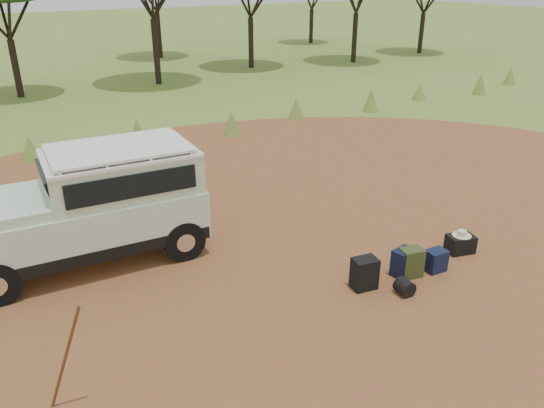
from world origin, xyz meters
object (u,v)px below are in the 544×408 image
walking_staff (65,359)px  backpack_navy (403,262)px  duffel_navy (436,261)px  hard_case (460,244)px  backpack_olive (411,263)px  safari_vehicle (92,209)px  backpack_black (364,274)px

walking_staff → backpack_navy: 5.71m
duffel_navy → hard_case: duffel_navy is taller
backpack_olive → hard_case: size_ratio=1.09×
safari_vehicle → backpack_black: (3.58, -3.36, -0.74)m
safari_vehicle → duffel_navy: size_ratio=10.91×
backpack_navy → backpack_olive: 0.13m
hard_case → backpack_navy: bearing=-163.5°
walking_staff → backpack_black: walking_staff is taller
safari_vehicle → backpack_navy: (4.44, -3.40, -0.77)m
walking_staff → backpack_olive: (5.78, 0.07, -0.49)m
backpack_olive → duffel_navy: (0.52, -0.10, -0.06)m
safari_vehicle → hard_case: safari_vehicle is taller
backpack_navy → hard_case: size_ratio=1.02×
hard_case → safari_vehicle: bearing=165.8°
walking_staff → backpack_navy: bearing=-54.7°
backpack_black → backpack_olive: (0.95, -0.13, -0.01)m
walking_staff → hard_case: size_ratio=3.26×
duffel_navy → hard_case: (0.93, 0.24, -0.03)m
backpack_olive → duffel_navy: backpack_olive is taller
backpack_black → duffel_navy: backpack_black is taller
walking_staff → duffel_navy: walking_staff is taller
backpack_navy → duffel_navy: backpack_navy is taller
safari_vehicle → walking_staff: bearing=-105.6°
backpack_black → hard_case: size_ratio=1.14×
backpack_navy → backpack_olive: size_ratio=0.94×
walking_staff → backpack_black: size_ratio=2.87×
safari_vehicle → hard_case: bearing=-25.6°
safari_vehicle → backpack_black: 4.96m
duffel_navy → backpack_navy: bearing=165.4°
backpack_black → backpack_navy: backpack_black is taller
safari_vehicle → backpack_olive: size_ratio=8.29×
safari_vehicle → walking_staff: safari_vehicle is taller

